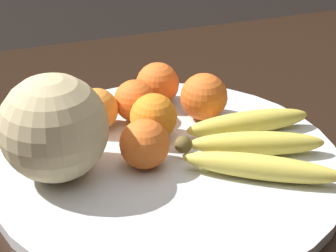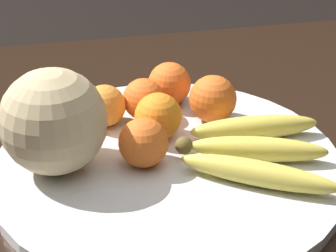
{
  "view_description": "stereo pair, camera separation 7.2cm",
  "coord_description": "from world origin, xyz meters",
  "views": [
    {
      "loc": [
        -0.16,
        -0.55,
        1.2
      ],
      "look_at": [
        0.05,
        0.04,
        0.84
      ],
      "focal_mm": 60.0,
      "sensor_mm": 36.0,
      "label": 1
    },
    {
      "loc": [
        -0.09,
        -0.57,
        1.2
      ],
      "look_at": [
        0.05,
        0.04,
        0.84
      ],
      "focal_mm": 60.0,
      "sensor_mm": 36.0,
      "label": 2
    }
  ],
  "objects": [
    {
      "name": "orange_back_left",
      "position": [
        -0.02,
        0.15,
        0.82
      ],
      "size": [
        0.06,
        0.06,
        0.06
      ],
      "color": "orange",
      "rests_on": "fruit_bowl"
    },
    {
      "name": "orange_front_left",
      "position": [
        0.05,
        0.1,
        0.82
      ],
      "size": [
        0.07,
        0.07,
        0.07
      ],
      "color": "orange",
      "rests_on": "fruit_bowl"
    },
    {
      "name": "fruit_bowl",
      "position": [
        0.05,
        0.04,
        0.78
      ],
      "size": [
        0.47,
        0.47,
        0.02
      ],
      "color": "silver",
      "rests_on": "kitchen_table"
    },
    {
      "name": "melon",
      "position": [
        -0.1,
        0.06,
        0.86
      ],
      "size": [
        0.14,
        0.14,
        0.14
      ],
      "color": "#C6B284",
      "rests_on": "fruit_bowl"
    },
    {
      "name": "orange_top_small",
      "position": [
        0.13,
        0.13,
        0.83
      ],
      "size": [
        0.07,
        0.07,
        0.07
      ],
      "color": "orange",
      "rests_on": "fruit_bowl"
    },
    {
      "name": "orange_mid_center",
      "position": [
        0.04,
        0.16,
        0.82
      ],
      "size": [
        0.06,
        0.06,
        0.06
      ],
      "color": "orange",
      "rests_on": "fruit_bowl"
    },
    {
      "name": "banana_bunch",
      "position": [
        0.16,
        0.02,
        0.81
      ],
      "size": [
        0.22,
        0.2,
        0.03
      ],
      "rotation": [
        0.0,
        0.0,
        5.97
      ],
      "color": "brown",
      "rests_on": "fruit_bowl"
    },
    {
      "name": "kitchen_table",
      "position": [
        0.0,
        0.0,
        0.68
      ],
      "size": [
        1.39,
        1.09,
        0.77
      ],
      "color": "black",
      "rests_on": "ground_plane"
    },
    {
      "name": "orange_back_right",
      "position": [
        0.01,
        0.04,
        0.82
      ],
      "size": [
        0.07,
        0.07,
        0.07
      ],
      "color": "orange",
      "rests_on": "fruit_bowl"
    },
    {
      "name": "orange_front_right",
      "position": [
        0.08,
        0.2,
        0.82
      ],
      "size": [
        0.07,
        0.07,
        0.07
      ],
      "color": "orange",
      "rests_on": "fruit_bowl"
    }
  ]
}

